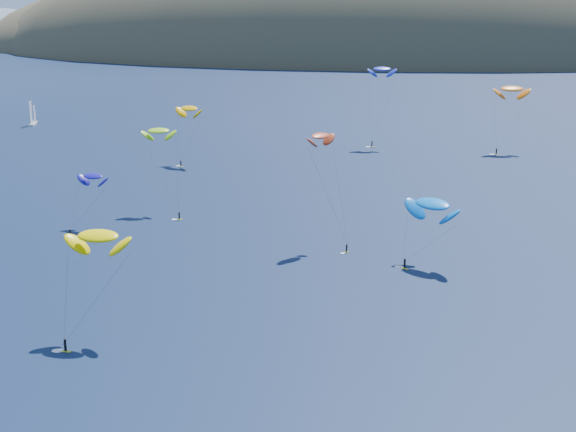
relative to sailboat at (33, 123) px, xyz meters
The scene contains 10 objects.
island 374.78m from the sailboat, 66.20° to the left, with size 730.00×300.00×210.00m.
sailboat is the anchor object (origin of this frame).
kitesurfer_1 93.44m from the sailboat, 37.22° to the right, with size 10.24×11.08×18.80m.
kitesurfer_2 195.65m from the sailboat, 63.64° to the right, with size 10.20×11.39×18.21m.
kitesurfer_3 131.49m from the sailboat, 53.52° to the right, with size 11.67×13.23×20.78m.
kitesurfer_4 133.97m from the sailboat, ahead, with size 9.28×8.78×27.26m.
kitesurfer_5 196.29m from the sailboat, 44.56° to the right, with size 12.41×11.47×14.93m.
kitesurfer_9 173.52m from the sailboat, 47.09° to the right, with size 10.21×12.27×24.32m.
kitesurfer_10 138.32m from the sailboat, 61.17° to the right, with size 8.27×12.58×13.33m.
kitesurfer_11 174.19m from the sailboat, ahead, with size 11.62×12.12×22.67m.
Camera 1 is at (16.31, -67.71, 53.23)m, focal length 50.00 mm.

